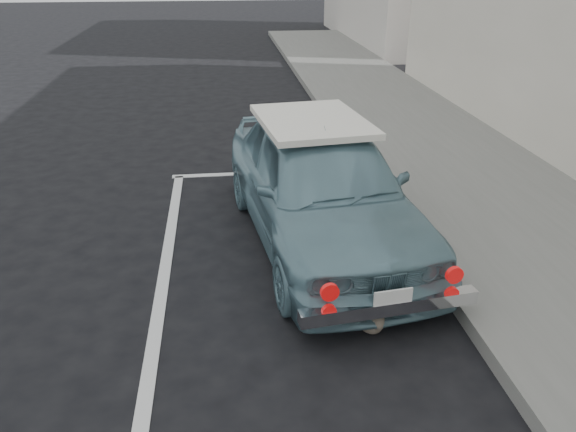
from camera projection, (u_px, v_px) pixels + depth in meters
name	position (u px, v px, depth m)	size (l,w,h in m)	color
pline_front	(273.00, 172.00, 8.45)	(3.00, 0.12, 0.01)	silver
pline_side	(158.00, 313.00, 5.16)	(0.12, 7.00, 0.01)	silver
retro_coupe	(321.00, 184.00, 6.19)	(2.10, 4.20, 1.37)	#7098A6
cat	(370.00, 319.00, 4.88)	(0.29, 0.48, 0.26)	#6F6154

